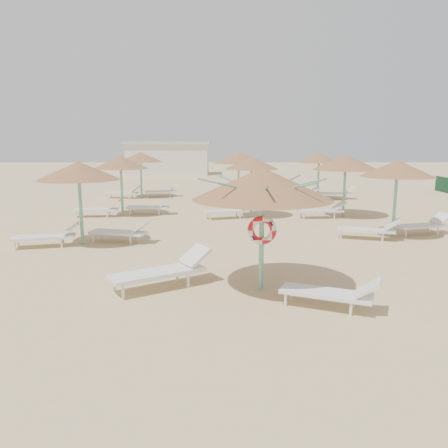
{
  "coord_description": "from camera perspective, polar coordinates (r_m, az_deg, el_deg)",
  "views": [
    {
      "loc": [
        -0.56,
        -9.69,
        3.3
      ],
      "look_at": [
        -0.51,
        0.85,
        1.3
      ],
      "focal_mm": 35.0,
      "sensor_mm": 36.0,
      "label": 1
    }
  ],
  "objects": [
    {
      "name": "lounger_main_b",
      "position": [
        9.06,
        14.0,
        -8.68
      ],
      "size": [
        2.02,
        1.3,
        0.71
      ],
      "rotation": [
        0.0,
        0.0,
        -0.4
      ],
      "color": "white",
      "rests_on": "ground"
    },
    {
      "name": "service_hut",
      "position": [
        45.05,
        -7.27,
        8.57
      ],
      "size": [
        8.4,
        4.4,
        3.25
      ],
      "color": "silver",
      "rests_on": "ground"
    },
    {
      "name": "ground",
      "position": [
        10.25,
        2.9,
        -8.05
      ],
      "size": [
        120.0,
        120.0,
        0.0
      ],
      "primitive_type": "plane",
      "color": "tan",
      "rests_on": "ground"
    },
    {
      "name": "lounger_main_a",
      "position": [
        10.11,
        -7.87,
        -6.0
      ],
      "size": [
        2.36,
        1.83,
        0.85
      ],
      "rotation": [
        0.0,
        0.0,
        0.56
      ],
      "color": "white",
      "rests_on": "ground"
    },
    {
      "name": "palapa_field",
      "position": [
        20.51,
        1.98,
        7.9
      ],
      "size": [
        15.15,
        14.67,
        2.72
      ],
      "color": "#68B495",
      "rests_on": "ground"
    },
    {
      "name": "main_palapa",
      "position": [
        9.51,
        5.04,
        5.2
      ],
      "size": [
        3.07,
        3.07,
        2.75
      ],
      "color": "#68B495",
      "rests_on": "ground"
    }
  ]
}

